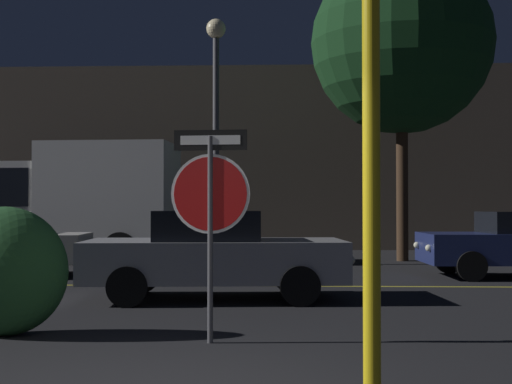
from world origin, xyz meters
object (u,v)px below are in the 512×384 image
object	(u,v)px
stop_sign	(210,195)
delivery_truck	(70,198)
passing_car_2	(214,254)
tree_0	(402,44)
yellow_pole_right	(371,176)
street_lamp	(216,95)
hedge_bush_1	(5,271)

from	to	relation	value
stop_sign	delivery_truck	xyz separation A→B (m)	(-4.92, 11.15, 0.10)
stop_sign	delivery_truck	world-z (taller)	delivery_truck
passing_car_2	tree_0	distance (m)	10.65
yellow_pole_right	street_lamp	size ratio (longest dim) A/B	0.54
yellow_pole_right	delivery_truck	xyz separation A→B (m)	(-6.37, 13.48, 0.01)
hedge_bush_1	tree_0	distance (m)	14.19
stop_sign	passing_car_2	xyz separation A→B (m)	(-0.32, 3.67, -0.88)
delivery_truck	tree_0	world-z (taller)	tree_0
stop_sign	passing_car_2	bearing A→B (deg)	99.35
delivery_truck	stop_sign	bearing A→B (deg)	-153.24
passing_car_2	delivery_truck	xyz separation A→B (m)	(-4.60, 7.48, 0.99)
delivery_truck	street_lamp	xyz separation A→B (m)	(3.98, -0.76, 2.63)
stop_sign	hedge_bush_1	world-z (taller)	stop_sign
yellow_pole_right	street_lamp	bearing A→B (deg)	100.62
yellow_pole_right	tree_0	bearing A→B (deg)	79.76
yellow_pole_right	delivery_truck	distance (m)	14.91
yellow_pole_right	tree_0	world-z (taller)	tree_0
yellow_pole_right	passing_car_2	distance (m)	6.33
delivery_truck	street_lamp	size ratio (longest dim) A/B	0.89
stop_sign	tree_0	xyz separation A→B (m)	(4.01, 11.88, 4.34)
stop_sign	tree_0	world-z (taller)	tree_0
yellow_pole_right	delivery_truck	world-z (taller)	yellow_pole_right
street_lamp	tree_0	distance (m)	5.42
stop_sign	hedge_bush_1	size ratio (longest dim) A/B	1.56
stop_sign	passing_car_2	distance (m)	3.79
hedge_bush_1	passing_car_2	world-z (taller)	hedge_bush_1
yellow_pole_right	tree_0	distance (m)	15.05
street_lamp	tree_0	size ratio (longest dim) A/B	0.75
tree_0	yellow_pole_right	bearing A→B (deg)	-100.24
passing_car_2	delivery_truck	distance (m)	8.84
street_lamp	yellow_pole_right	bearing A→B (deg)	-79.38
hedge_bush_1	delivery_truck	world-z (taller)	delivery_truck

